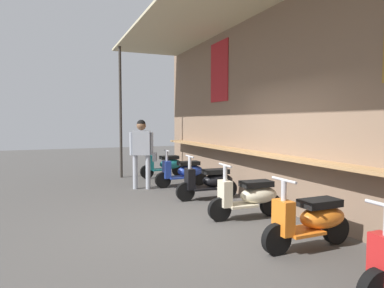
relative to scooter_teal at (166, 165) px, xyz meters
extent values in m
plane|color=#474442|center=(4.67, -1.08, -0.39)|extent=(34.44, 34.44, 0.00)
cube|color=#7F6651|center=(4.67, 0.94, 1.61)|extent=(12.30, 0.25, 4.00)
cube|color=#A87F51|center=(4.67, 0.64, 0.66)|extent=(11.07, 0.36, 0.05)
cube|color=#B22328|center=(1.95, 0.80, 2.56)|extent=(0.92, 0.02, 1.51)
cylinder|color=#332D28|center=(-0.50, -1.24, 1.58)|extent=(0.08, 0.08, 3.93)
ellipsoid|color=#197075|center=(0.00, 0.17, 0.01)|extent=(0.38, 0.70, 0.30)
cube|color=black|center=(0.00, 0.12, 0.21)|extent=(0.30, 0.55, 0.10)
cube|color=#197075|center=(0.00, -0.18, -0.14)|extent=(0.38, 0.50, 0.04)
cube|color=#197075|center=(0.00, -0.48, 0.08)|extent=(0.28, 0.16, 0.44)
cylinder|color=#B7B7BC|center=(0.00, -0.48, 0.21)|extent=(0.07, 0.07, 0.70)
cylinder|color=#B7B7BC|center=(0.00, -0.48, 0.56)|extent=(0.46, 0.04, 0.04)
cylinder|color=black|center=(0.00, -0.58, -0.19)|extent=(0.10, 0.40, 0.40)
cylinder|color=black|center=(0.00, 0.42, -0.19)|extent=(0.10, 0.40, 0.40)
ellipsoid|color=#233D9E|center=(1.56, 0.17, 0.01)|extent=(0.38, 0.70, 0.30)
cube|color=black|center=(1.56, 0.12, 0.21)|extent=(0.30, 0.55, 0.10)
cube|color=#233D9E|center=(1.56, -0.18, -0.14)|extent=(0.38, 0.50, 0.04)
cube|color=#233D9E|center=(1.56, -0.48, 0.08)|extent=(0.28, 0.16, 0.44)
cylinder|color=#B7B7BC|center=(1.56, -0.48, 0.21)|extent=(0.07, 0.07, 0.70)
cylinder|color=#B7B7BC|center=(1.56, -0.48, 0.56)|extent=(0.46, 0.04, 0.04)
cylinder|color=black|center=(1.56, -0.58, -0.19)|extent=(0.10, 0.40, 0.40)
cylinder|color=black|center=(1.56, 0.42, -0.19)|extent=(0.10, 0.40, 0.40)
ellipsoid|color=black|center=(3.15, 0.17, 0.01)|extent=(0.41, 0.72, 0.30)
cube|color=black|center=(3.14, 0.12, 0.21)|extent=(0.33, 0.56, 0.10)
cube|color=black|center=(3.13, -0.18, -0.14)|extent=(0.40, 0.52, 0.04)
cube|color=black|center=(3.11, -0.48, 0.08)|extent=(0.29, 0.17, 0.44)
cylinder|color=#B7B7BC|center=(3.11, -0.48, 0.21)|extent=(0.07, 0.07, 0.70)
cylinder|color=#B7B7BC|center=(3.11, -0.48, 0.56)|extent=(0.46, 0.06, 0.04)
cylinder|color=black|center=(3.11, -0.58, -0.19)|extent=(0.12, 0.40, 0.40)
cylinder|color=black|center=(3.16, 0.42, -0.19)|extent=(0.12, 0.40, 0.40)
ellipsoid|color=beige|center=(4.73, 0.17, 0.01)|extent=(0.42, 0.72, 0.30)
cube|color=black|center=(4.73, 0.12, 0.21)|extent=(0.33, 0.57, 0.10)
cube|color=beige|center=(4.71, -0.18, -0.14)|extent=(0.41, 0.52, 0.04)
cube|color=beige|center=(4.69, -0.48, 0.08)|extent=(0.29, 0.18, 0.44)
cylinder|color=#B7B7BC|center=(4.69, -0.48, 0.21)|extent=(0.07, 0.07, 0.70)
cylinder|color=#B7B7BC|center=(4.69, -0.48, 0.56)|extent=(0.46, 0.06, 0.04)
cylinder|color=black|center=(4.69, -0.58, -0.19)|extent=(0.12, 0.41, 0.40)
cylinder|color=black|center=(4.75, 0.42, -0.19)|extent=(0.12, 0.41, 0.40)
ellipsoid|color=orange|center=(6.25, 0.17, 0.01)|extent=(0.39, 0.71, 0.30)
cube|color=black|center=(6.25, 0.12, 0.21)|extent=(0.31, 0.55, 0.10)
cube|color=orange|center=(6.26, -0.18, -0.14)|extent=(0.39, 0.51, 0.04)
cube|color=orange|center=(6.26, -0.48, 0.08)|extent=(0.28, 0.16, 0.44)
cylinder|color=#B7B7BC|center=(6.26, -0.48, 0.21)|extent=(0.07, 0.07, 0.70)
cylinder|color=#B7B7BC|center=(6.26, -0.48, 0.56)|extent=(0.46, 0.04, 0.04)
cylinder|color=black|center=(6.26, -0.58, -0.19)|extent=(0.11, 0.40, 0.40)
cylinder|color=black|center=(6.25, 0.42, -0.19)|extent=(0.11, 0.40, 0.40)
cylinder|color=#999EA8|center=(1.40, -1.25, 0.04)|extent=(0.12, 0.12, 0.85)
cylinder|color=#999EA8|center=(1.52, -0.96, 0.04)|extent=(0.12, 0.12, 0.85)
cube|color=#999EA8|center=(1.46, -1.11, 0.77)|extent=(0.33, 0.47, 0.60)
sphere|color=brown|center=(1.46, -1.11, 1.20)|extent=(0.23, 0.23, 0.23)
sphere|color=black|center=(1.46, -1.11, 1.24)|extent=(0.21, 0.21, 0.21)
cylinder|color=#999EA8|center=(1.37, -1.34, 0.75)|extent=(0.08, 0.08, 0.57)
cylinder|color=#999EA8|center=(1.55, -0.87, 0.75)|extent=(0.08, 0.08, 0.57)
cube|color=#4C4C51|center=(1.55, -0.79, 0.41)|extent=(0.28, 0.18, 0.20)
camera|label=1|loc=(9.75, -3.19, 1.30)|focal=31.90mm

